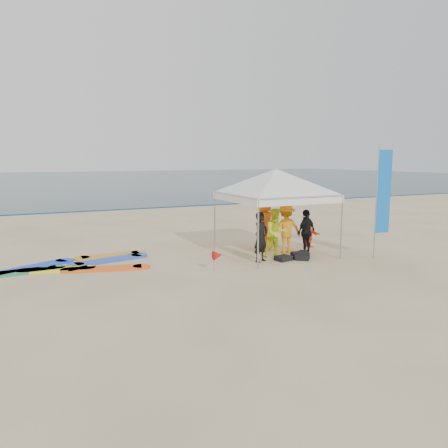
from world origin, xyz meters
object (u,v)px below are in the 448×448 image
person_seated (309,234)px  feather_flag (383,193)px  person_yellow (276,233)px  person_black_b (306,232)px  canopy_tent (276,169)px  surfboard_spread (74,265)px  person_black_a (261,237)px  person_orange_b (265,224)px  person_orange_a (286,228)px  marker_pennant (218,255)px

person_seated → feather_flag: size_ratio=0.27×
person_yellow → person_black_b: (1.24, -0.03, -0.04)m
canopy_tent → surfboard_spread: (-6.63, 1.15, -2.94)m
person_black_a → canopy_tent: 2.53m
person_orange_b → person_seated: size_ratio=1.94×
person_orange_a → person_orange_b: person_orange_b is taller
person_black_a → feather_flag: bearing=-41.3°
person_seated → person_black_b: bearing=131.8°
canopy_tent → person_black_a: bearing=-141.9°
person_black_b → feather_flag: feather_flag is taller
person_black_a → person_yellow: person_yellow is taller
feather_flag → person_black_b: bearing=141.1°
feather_flag → marker_pennant: (-5.78, 0.66, -1.70)m
person_black_b → canopy_tent: size_ratio=0.35×
feather_flag → surfboard_spread: feather_flag is taller
surfboard_spread → person_seated: bearing=-4.4°
person_orange_a → surfboard_spread: 7.20m
person_black_a → person_seated: 3.17m
person_black_b → canopy_tent: 2.45m
surfboard_spread → person_black_a: bearing=-19.3°
person_orange_b → person_black_b: bearing=96.9°
person_orange_b → canopy_tent: (0.01, -0.68, 2.00)m
feather_flag → surfboard_spread: bearing=161.7°
person_yellow → canopy_tent: canopy_tent is taller
canopy_tent → feather_flag: size_ratio=1.21×
person_orange_a → person_orange_b: (-0.43, 0.73, 0.08)m
person_orange_b → surfboard_spread: person_orange_b is taller
marker_pennant → person_seated: bearing=21.7°
person_yellow → feather_flag: size_ratio=0.45×
person_orange_b → marker_pennant: person_orange_b is taller
person_black_b → person_orange_b: bearing=-67.4°
person_black_a → surfboard_spread: 5.98m
person_black_b → person_seated: size_ratio=1.58×
person_black_b → person_seated: bearing=-150.3°
feather_flag → person_black_a: bearing=163.0°
canopy_tent → feather_flag: feather_flag is taller
person_black_a → surfboard_spread: bearing=136.5°
person_black_b → person_orange_b: size_ratio=0.82×
person_orange_a → person_orange_b: 0.85m
person_black_a → person_orange_a: person_orange_a is taller
person_black_a → marker_pennant: (-1.81, -0.56, -0.32)m
person_yellow → person_seated: size_ratio=1.66×
canopy_tent → person_black_b: bearing=-24.9°
person_black_a → canopy_tent: canopy_tent is taller
person_orange_a → person_orange_b: size_ratio=0.91×
person_seated → surfboard_spread: 8.51m
person_orange_b → marker_pennant: 3.52m
person_black_b → marker_pennant: size_ratio=2.47×
marker_pennant → canopy_tent: bearing=25.7°
person_seated → marker_pennant: 5.04m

